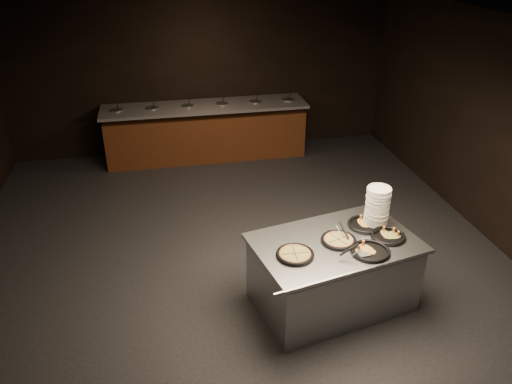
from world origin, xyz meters
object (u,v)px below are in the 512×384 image
plate_stack (377,206)px  pan_cheese_whole (339,240)px  serving_counter (333,274)px  pan_veggie_whole (295,254)px

plate_stack → pan_cheese_whole: (-0.54, -0.27, -0.20)m
serving_counter → plate_stack: 0.91m
serving_counter → pan_cheese_whole: size_ratio=5.08×
pan_veggie_whole → pan_cheese_whole: bearing=17.1°
plate_stack → pan_cheese_whole: size_ratio=1.18×
pan_veggie_whole → serving_counter: bearing=18.6°
plate_stack → pan_cheese_whole: 0.64m
plate_stack → pan_veggie_whole: plate_stack is taller
serving_counter → pan_veggie_whole: (-0.50, -0.17, 0.45)m
pan_cheese_whole → pan_veggie_whole: bearing=-162.9°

